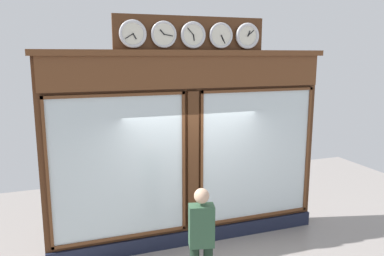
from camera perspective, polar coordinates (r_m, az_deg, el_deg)
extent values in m
cube|color=#4C2B16|center=(7.08, -0.41, -3.64)|extent=(5.21, 0.30, 3.53)
cube|color=#191E33|center=(7.51, 0.05, -16.04)|extent=(5.21, 0.08, 0.28)
cube|color=brown|center=(6.68, 0.12, 8.37)|extent=(5.11, 0.08, 0.56)
cube|color=brown|center=(6.70, 0.06, 11.20)|extent=(5.32, 0.20, 0.10)
cube|color=silver|center=(7.50, 9.66, -4.00)|extent=(2.26, 0.02, 2.47)
cube|color=brown|center=(7.27, 10.06, 5.59)|extent=(2.36, 0.04, 0.05)
cube|color=brown|center=(7.90, 9.44, -12.89)|extent=(2.36, 0.04, 0.05)
cube|color=brown|center=(8.10, 16.89, -3.21)|extent=(0.05, 0.04, 2.57)
cube|color=brown|center=(7.01, 1.45, -4.91)|extent=(0.05, 0.04, 2.57)
cube|color=silver|center=(6.66, -10.85, -5.96)|extent=(2.26, 0.02, 2.47)
cube|color=brown|center=(6.39, -11.22, 4.85)|extent=(2.36, 0.04, 0.05)
cube|color=brown|center=(7.10, -10.45, -15.77)|extent=(2.36, 0.04, 0.05)
cube|color=brown|center=(6.58, -20.86, -6.70)|extent=(0.05, 0.04, 2.57)
cube|color=brown|center=(6.89, -1.28, -5.18)|extent=(0.05, 0.04, 2.57)
cube|color=#4C2B16|center=(6.95, 0.08, -5.03)|extent=(0.20, 0.10, 2.57)
cube|color=#4C2B16|center=(6.74, -0.06, 13.75)|extent=(2.71, 0.06, 0.64)
cylinder|color=silver|center=(7.08, 8.31, 13.49)|extent=(0.37, 0.02, 0.37)
torus|color=silver|center=(7.08, 8.33, 13.50)|extent=(0.46, 0.06, 0.46)
cube|color=black|center=(7.08, 8.54, 13.85)|extent=(0.06, 0.01, 0.10)
cube|color=black|center=(7.10, 8.82, 13.88)|extent=(0.13, 0.01, 0.11)
sphere|color=black|center=(7.07, 8.38, 13.50)|extent=(0.02, 0.02, 0.02)
cylinder|color=silver|center=(6.86, 4.37, 13.66)|extent=(0.37, 0.02, 0.37)
torus|color=silver|center=(6.86, 4.39, 13.67)|extent=(0.44, 0.05, 0.44)
cube|color=black|center=(6.85, 4.58, 13.29)|extent=(0.06, 0.01, 0.10)
cube|color=black|center=(6.86, 4.70, 13.09)|extent=(0.08, 0.01, 0.14)
sphere|color=black|center=(6.84, 4.43, 13.67)|extent=(0.02, 0.02, 0.02)
cylinder|color=silver|center=(6.67, 0.18, 13.78)|extent=(0.37, 0.02, 0.37)
torus|color=silver|center=(6.66, 0.19, 13.78)|extent=(0.45, 0.05, 0.45)
cube|color=black|center=(6.65, 0.28, 13.36)|extent=(0.03, 0.01, 0.10)
cube|color=black|center=(6.64, -0.22, 14.28)|extent=(0.11, 0.01, 0.12)
sphere|color=black|center=(6.65, 0.23, 13.79)|extent=(0.02, 0.02, 0.02)
cylinder|color=silver|center=(6.51, -4.24, 13.82)|extent=(0.37, 0.02, 0.37)
torus|color=silver|center=(6.51, -4.23, 13.82)|extent=(0.44, 0.04, 0.44)
cube|color=black|center=(6.49, -4.51, 14.15)|extent=(0.08, 0.01, 0.09)
cube|color=black|center=(6.52, -3.54, 13.71)|extent=(0.16, 0.01, 0.04)
sphere|color=black|center=(6.49, -4.20, 13.83)|extent=(0.02, 0.02, 0.02)
cylinder|color=silver|center=(6.39, -8.86, 13.78)|extent=(0.37, 0.02, 0.37)
torus|color=silver|center=(6.39, -8.85, 13.78)|extent=(0.45, 0.05, 0.45)
cube|color=black|center=(6.38, -8.59, 13.41)|extent=(0.07, 0.01, 0.09)
cube|color=black|center=(6.36, -9.42, 13.41)|extent=(0.14, 0.01, 0.09)
sphere|color=black|center=(6.37, -8.83, 13.79)|extent=(0.02, 0.02, 0.02)
cube|color=#33563D|center=(5.64, 1.43, -14.41)|extent=(0.40, 0.30, 0.62)
sphere|color=tan|center=(5.46, 1.45, -10.14)|extent=(0.22, 0.22, 0.22)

